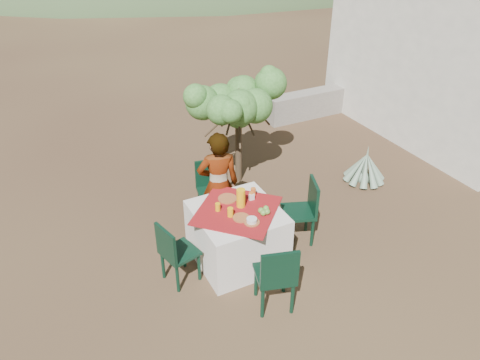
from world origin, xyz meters
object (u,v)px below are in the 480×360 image
object	(u,v)px
chair_right	(304,208)
person	(218,185)
chair_near	(277,275)
shrub_tree	(240,107)
chair_left	(174,252)
juice_pitcher	(241,198)
agave	(365,168)
table	(237,235)
chair_far	(211,187)
guesthouse	(465,51)

from	to	relation	value
chair_right	person	distance (m)	1.18
chair_near	shrub_tree	xyz separation A→B (m)	(0.94, 2.76, 0.77)
chair_left	juice_pitcher	world-z (taller)	juice_pitcher
chair_left	agave	xyz separation A→B (m)	(3.57, 0.83, -0.22)
table	juice_pitcher	xyz separation A→B (m)	(0.08, 0.06, 0.50)
chair_far	chair_near	distance (m)	2.03
juice_pitcher	chair_left	bearing A→B (deg)	-173.54
person	chair_right	bearing A→B (deg)	159.58
shrub_tree	agave	bearing A→B (deg)	-29.43
chair_right	person	size ratio (longest dim) A/B	0.59
chair_right	juice_pitcher	size ratio (longest dim) A/B	3.74
table	chair_left	distance (m)	0.85
chair_right	juice_pitcher	xyz separation A→B (m)	(-0.90, 0.09, 0.38)
chair_left	person	size ratio (longest dim) A/B	0.55
shrub_tree	juice_pitcher	xyz separation A→B (m)	(-0.86, -1.73, -0.39)
shrub_tree	juice_pitcher	distance (m)	1.97
shrub_tree	table	bearing A→B (deg)	-117.80
chair_far	chair_near	xyz separation A→B (m)	(-0.11, -2.03, 0.03)
chair_right	juice_pitcher	bearing A→B (deg)	-74.64
agave	table	bearing A→B (deg)	-164.01
shrub_tree	juice_pitcher	size ratio (longest dim) A/B	6.70
chair_near	chair_right	size ratio (longest dim) A/B	1.01
table	juice_pitcher	world-z (taller)	juice_pitcher
person	juice_pitcher	world-z (taller)	person
chair_left	table	bearing A→B (deg)	-100.81
chair_near	person	world-z (taller)	person
table	agave	bearing A→B (deg)	15.99
person	agave	bearing A→B (deg)	-162.11
table	shrub_tree	size ratio (longest dim) A/B	0.81
chair_near	juice_pitcher	world-z (taller)	juice_pitcher
chair_near	chair_right	bearing A→B (deg)	-120.11
chair_right	agave	xyz separation A→B (m)	(1.74, 0.81, -0.25)
chair_far	chair_right	size ratio (longest dim) A/B	0.95
chair_near	person	bearing A→B (deg)	-75.32
chair_right	guesthouse	bearing A→B (deg)	131.92
chair_right	agave	distance (m)	1.94
chair_right	guesthouse	world-z (taller)	guesthouse
juice_pitcher	chair_far	bearing A→B (deg)	88.67
table	person	size ratio (longest dim) A/B	0.85
chair_far	chair_left	bearing A→B (deg)	-120.58
juice_pitcher	table	bearing A→B (deg)	-145.09
chair_far	juice_pitcher	world-z (taller)	juice_pitcher
chair_far	juice_pitcher	distance (m)	1.08
chair_near	person	distance (m)	1.63
table	chair_left	world-z (taller)	chair_left
chair_far	guesthouse	xyz separation A→B (m)	(5.63, 0.73, 1.03)
guesthouse	chair_far	bearing A→B (deg)	-172.61
chair_left	juice_pitcher	xyz separation A→B (m)	(0.93, 0.11, 0.42)
table	chair_far	xyz separation A→B (m)	(0.10, 1.06, 0.09)
chair_near	guesthouse	xyz separation A→B (m)	(5.74, 2.76, 0.99)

